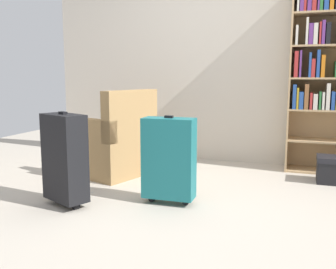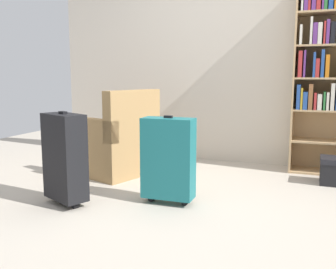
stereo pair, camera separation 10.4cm
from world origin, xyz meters
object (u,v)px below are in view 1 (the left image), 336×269
at_px(bookshelf, 334,64).
at_px(armchair, 114,145).
at_px(mug, 157,173).
at_px(suitcase_teal, 169,158).
at_px(suitcase_black, 65,158).

relative_size(bookshelf, armchair, 2.23).
bearing_deg(mug, suitcase_teal, -63.12).
bearing_deg(mug, bookshelf, 25.94).
xyz_separation_m(bookshelf, mug, (-1.68, -0.82, -1.11)).
relative_size(mug, suitcase_teal, 0.16).
bearing_deg(bookshelf, armchair, -159.07).
bearing_deg(suitcase_black, armchair, 94.97).
relative_size(bookshelf, suitcase_teal, 2.76).
relative_size(bookshelf, suitcase_black, 2.62).
bearing_deg(bookshelf, mug, -154.06).
relative_size(suitcase_teal, suitcase_black, 0.95).
xyz_separation_m(mug, suitcase_teal, (0.37, -0.73, 0.33)).
bearing_deg(armchair, bookshelf, 20.93).
height_order(bookshelf, mug, bookshelf).
bearing_deg(bookshelf, suitcase_black, -137.91).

